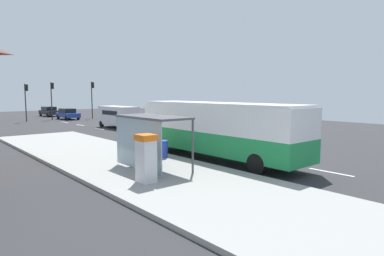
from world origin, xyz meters
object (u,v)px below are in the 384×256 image
object	(u,v)px
ticket_machine	(146,158)
traffic_light_median	(52,95)
recycling_bin_yellow	(156,147)
recycling_bin_blue	(163,149)
traffic_light_near_side	(92,94)
recycling_bin_orange	(149,146)
sedan_far	(68,114)
recycling_bin_green	(143,145)
white_van	(118,115)
traffic_light_far_side	(26,97)
sedan_near	(49,111)
bus	(217,127)
bus_shelter	(147,129)

from	to	relation	value
ticket_machine	traffic_light_median	size ratio (longest dim) A/B	0.38
recycling_bin_yellow	ticket_machine	bearing A→B (deg)	-128.20
recycling_bin_blue	traffic_light_near_side	xyz separation A→B (m)	(9.70, 30.90, 2.85)
recycling_bin_blue	traffic_light_median	distance (m)	32.94
recycling_bin_orange	traffic_light_near_side	world-z (taller)	traffic_light_near_side
sedan_far	recycling_bin_yellow	world-z (taller)	sedan_far
sedan_far	recycling_bin_orange	bearing A→B (deg)	-101.96
recycling_bin_green	traffic_light_median	xyz separation A→B (m)	(4.60, 30.40, 2.77)
white_van	recycling_bin_green	world-z (taller)	white_van
recycling_bin_orange	traffic_light_far_side	distance (m)	30.43
recycling_bin_yellow	recycling_bin_green	xyz separation A→B (m)	(0.00, 1.40, 0.00)
recycling_bin_yellow	traffic_light_median	xyz separation A→B (m)	(4.60, 31.80, 2.77)
sedan_near	recycling_bin_orange	bearing A→B (deg)	-99.53
sedan_near	recycling_bin_green	distance (m)	38.55
white_van	ticket_machine	xyz separation A→B (m)	(-9.90, -20.92, -0.17)
ticket_machine	recycling_bin_orange	bearing A→B (deg)	55.79
bus	traffic_light_far_side	bearing A→B (deg)	92.38
traffic_light_median	ticket_machine	bearing A→B (deg)	-102.59
white_van	recycling_bin_green	bearing A→B (deg)	-113.01
sedan_far	traffic_light_median	size ratio (longest dim) A/B	0.86
ticket_machine	recycling_bin_blue	xyz separation A→B (m)	(3.50, 3.75, -0.52)
recycling_bin_yellow	white_van	bearing A→B (deg)	68.77
sedan_near	ticket_machine	size ratio (longest dim) A/B	2.32
ticket_machine	traffic_light_near_side	xyz separation A→B (m)	(13.20, 34.65, 2.34)
recycling_bin_green	bus_shelter	xyz separation A→B (m)	(-2.21, -3.96, 1.44)
traffic_light_near_side	bus_shelter	xyz separation A→B (m)	(-11.91, -32.76, -1.41)
bus	traffic_light_median	world-z (taller)	traffic_light_median
traffic_light_far_side	ticket_machine	bearing A→B (deg)	-97.39
ticket_machine	bus_shelter	xyz separation A→B (m)	(1.29, 1.89, 0.93)
traffic_light_far_side	bus_shelter	distance (m)	33.74
traffic_light_far_side	traffic_light_median	world-z (taller)	traffic_light_median
recycling_bin_blue	recycling_bin_green	distance (m)	2.10
recycling_bin_green	traffic_light_far_side	bearing A→B (deg)	87.87
recycling_bin_orange	traffic_light_median	world-z (taller)	traffic_light_median
recycling_bin_green	traffic_light_far_side	xyz separation A→B (m)	(1.10, 29.60, 2.59)
white_van	recycling_bin_blue	bearing A→B (deg)	-110.44
sedan_far	ticket_machine	xyz separation A→B (m)	(-10.00, -35.81, 0.38)
bus	recycling_bin_blue	bearing A→B (deg)	145.54
recycling_bin_green	sedan_near	bearing A→B (deg)	80.30
sedan_far	traffic_light_far_side	size ratio (longest dim) A/B	0.92
recycling_bin_orange	traffic_light_near_side	xyz separation A→B (m)	(9.70, 29.50, 2.85)
white_van	recycling_bin_orange	world-z (taller)	white_van
sedan_near	traffic_light_near_side	xyz separation A→B (m)	(3.20, -9.19, 2.72)
recycling_bin_yellow	recycling_bin_orange	world-z (taller)	same
sedan_far	traffic_light_far_side	distance (m)	5.94
white_van	recycling_bin_yellow	distance (m)	17.69
ticket_machine	recycling_bin_yellow	distance (m)	5.68
bus	traffic_light_median	xyz separation A→B (m)	(2.11, 34.21, 1.58)
white_van	recycling_bin_green	distance (m)	16.39
bus	recycling_bin_blue	xyz separation A→B (m)	(-2.49, 1.71, -1.19)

